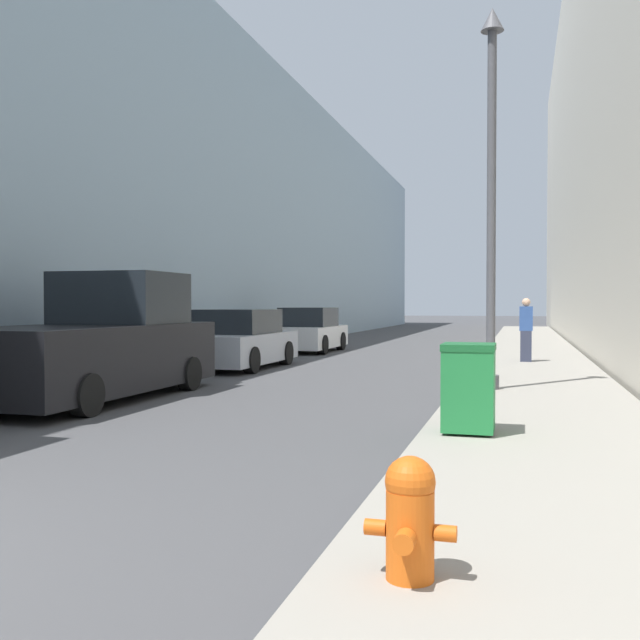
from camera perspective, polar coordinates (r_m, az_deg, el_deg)
The scene contains 9 objects.
sidewalk_right at distance 20.70m, azimuth 16.68°, elevation -3.16°, with size 2.95×60.00×0.13m.
building_left_glass at distance 32.71m, azimuth -12.36°, elevation 8.17°, with size 12.00×60.00×11.17m.
fire_hydrant at distance 4.08m, azimuth 7.21°, elevation -15.23°, with size 0.51×0.39×0.68m.
trash_bin at distance 8.59m, azimuth 11.81°, elevation -5.26°, with size 0.61×0.66×1.05m.
lamppost at distance 13.24m, azimuth 13.56°, elevation 11.19°, with size 0.41×0.41×6.75m.
pickup_truck at distance 12.99m, azimuth -17.39°, elevation -1.98°, with size 2.28×5.39×2.22m.
parked_sedan_near at distance 18.41m, azimuth -6.54°, elevation -1.68°, with size 1.94×4.28×1.51m.
parked_sedan_far at distance 24.60m, azimuth -0.90°, elevation -0.93°, with size 1.91×4.02×1.53m.
pedestrian_on_sidewalk at distance 19.52m, azimuth 16.16°, elevation -0.75°, with size 0.34×0.22×1.68m.
Camera 1 is at (4.82, -2.63, 1.64)m, focal length 40.00 mm.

